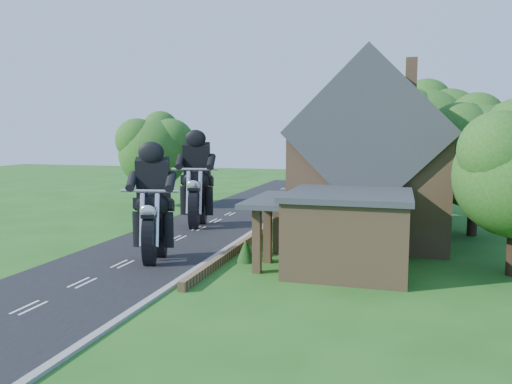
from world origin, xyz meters
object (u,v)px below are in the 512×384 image
(motorcycle_lead, at_px, (155,244))
(motorcycle_follow, at_px, (197,213))
(house, at_px, (371,163))
(annex, at_px, (346,229))
(garden_wall, at_px, (260,232))

(motorcycle_lead, xyz_separation_m, motorcycle_follow, (-1.51, 8.70, 0.09))
(house, distance_m, annex, 7.30)
(house, bearing_deg, motorcycle_follow, 177.30)
(motorcycle_lead, bearing_deg, motorcycle_follow, -90.26)
(house, relative_size, motorcycle_follow, 5.14)
(annex, xyz_separation_m, motorcycle_follow, (-10.15, 7.31, -0.84))
(house, distance_m, motorcycle_follow, 11.32)
(motorcycle_lead, height_order, motorcycle_follow, motorcycle_follow)
(garden_wall, relative_size, motorcycle_follow, 11.04)
(motorcycle_follow, bearing_deg, house, 169.43)
(motorcycle_lead, bearing_deg, garden_wall, -123.23)
(house, bearing_deg, motorcycle_lead, -138.50)
(motorcycle_lead, distance_m, motorcycle_follow, 8.83)
(garden_wall, relative_size, house, 2.15)
(motorcycle_lead, bearing_deg, house, -148.62)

